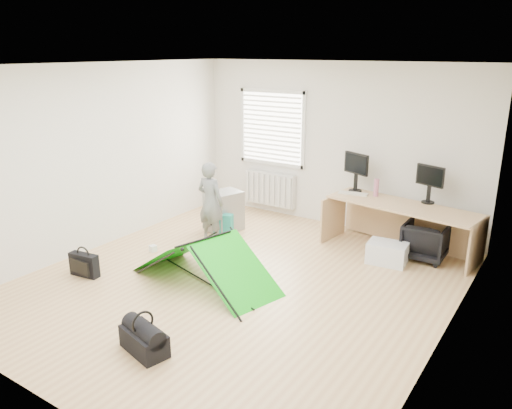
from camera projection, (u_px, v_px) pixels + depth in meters
The scene contains 18 objects.
ground at pixel (239, 283), 6.41m from camera, with size 5.50×5.50×0.00m, color tan.
back_wall at pixel (335, 146), 8.20m from camera, with size 5.00×0.02×2.70m, color silver.
window at pixel (272, 128), 8.74m from camera, with size 1.20×0.06×1.20m, color silver.
radiator at pixel (270, 189), 9.04m from camera, with size 1.00×0.12×0.60m, color silver.
desk at pixel (400, 229), 7.27m from camera, with size 2.16×0.69×0.73m, color tan.
filing_cabinet at pixel (224, 211), 8.21m from camera, with size 0.42×0.56×0.65m, color gray.
monitor_left at pixel (356, 177), 7.77m from camera, with size 0.47×0.10×0.45m, color black.
monitor_right at pixel (429, 189), 7.18m from camera, with size 0.43×0.09×0.41m, color black.
keyboard at pixel (353, 193), 7.68m from camera, with size 0.44×0.15×0.02m, color beige.
thermos at pixel (376, 188), 7.54m from camera, with size 0.07×0.07×0.27m, color #B36480.
office_chair at pixel (425, 241), 7.08m from camera, with size 0.58×0.59×0.54m, color black.
person at pixel (211, 202), 7.61m from camera, with size 0.46×0.30×1.27m, color slate.
kite at pixel (205, 261), 6.33m from camera, with size 1.93×0.85×0.60m, color #11B212, non-canonical shape.
storage_crate at pixel (387, 253), 6.97m from camera, with size 0.53×0.37×0.30m, color silver.
tote_bag at pixel (224, 225), 8.00m from camera, with size 0.30×0.13×0.36m, color teal.
laptop_bag at pixel (84, 265), 6.57m from camera, with size 0.41×0.12×0.31m, color black.
white_box at pixel (153, 248), 7.39m from camera, with size 0.09×0.09×0.09m, color silver.
duffel_bag at pixel (144, 341), 4.92m from camera, with size 0.53×0.27×0.23m, color black.
Camera 1 is at (3.41, -4.72, 2.88)m, focal length 35.00 mm.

